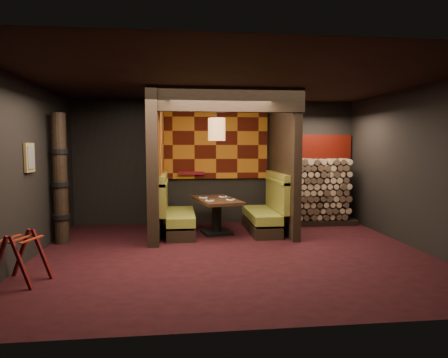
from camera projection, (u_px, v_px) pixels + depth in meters
floor at (233, 255)px, 6.67m from camera, size 6.50×5.50×0.02m
ceiling at (233, 80)px, 6.43m from camera, size 6.50×5.50×0.02m
wall_back at (217, 162)px, 9.28m from camera, size 6.50×0.02×2.85m
wall_front at (273, 186)px, 3.82m from camera, size 6.50×0.02×2.85m
wall_left at (25, 170)px, 6.18m from camera, size 0.02×5.50×2.85m
wall_right at (419, 168)px, 6.92m from camera, size 0.02×5.50×2.85m
partition_left at (155, 165)px, 8.03m from camera, size 0.20×2.20×2.85m
partition_right at (283, 164)px, 8.38m from camera, size 0.15×2.10×2.85m
header_beam at (226, 100)px, 7.14m from camera, size 2.85×0.18×0.44m
tapa_back_panel at (216, 145)px, 9.20m from camera, size 2.40×0.06×1.55m
tapa_side_panel at (162, 143)px, 8.18m from camera, size 0.04×1.85×1.45m
lacquer_shelf at (191, 173)px, 9.12m from camera, size 0.60×0.12×0.07m
booth_bench_left at (175, 214)px, 8.16m from camera, size 0.68×1.60×1.14m
booth_bench_right at (266, 213)px, 8.38m from camera, size 0.68×1.60×1.14m
dining_table at (217, 210)px, 8.16m from camera, size 1.02×1.50×0.72m
place_settings at (217, 198)px, 8.14m from camera, size 0.70×0.73×0.03m
pendant_lamp at (217, 129)px, 7.97m from camera, size 0.34×0.34×0.95m
framed_picture at (30, 158)px, 6.26m from camera, size 0.05×0.36×0.46m
luggage_rack at (21, 256)px, 5.26m from camera, size 0.77×0.64×0.72m
totem_column at (60, 180)px, 7.31m from camera, size 0.31×0.31×2.40m
firewood_stack at (317, 191)px, 9.19m from camera, size 1.73×0.70×1.50m
mosaic_header at (313, 147)px, 9.43m from camera, size 1.83×0.10×0.56m
bay_front_post at (284, 163)px, 8.65m from camera, size 0.08×0.08×2.85m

